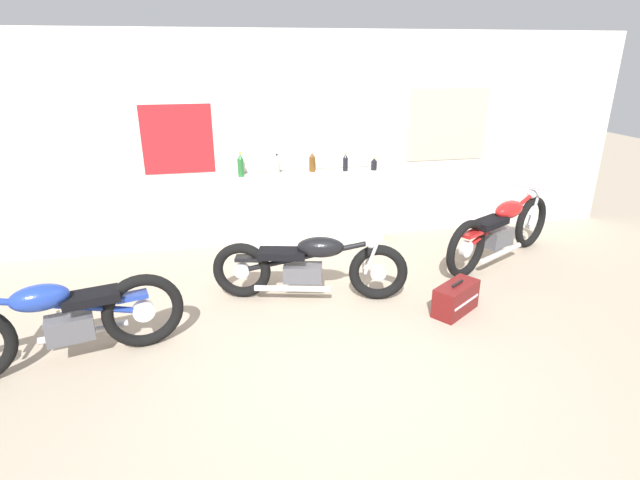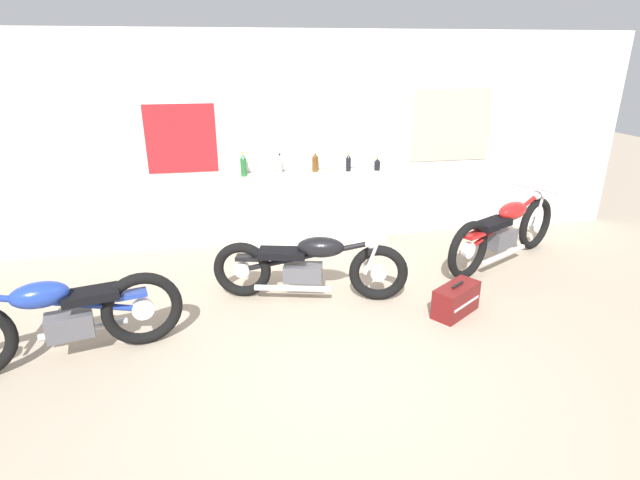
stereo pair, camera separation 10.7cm
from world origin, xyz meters
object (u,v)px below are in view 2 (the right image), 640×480
object	(u,v)px
bottle_right_center	(348,163)
motorcycle_blue	(59,318)
bottle_rightmost	(377,165)
hard_case_darkred	(456,300)
bottle_left_center	(280,165)
bottle_center	(315,163)
motorcycle_black	(310,265)
bottle_leftmost	(244,165)
motorcycle_red	(505,231)

from	to	relation	value
bottle_right_center	motorcycle_blue	distance (m)	3.97
bottle_rightmost	hard_case_darkred	size ratio (longest dim) A/B	0.30
bottle_left_center	bottle_right_center	size ratio (longest dim) A/B	1.11
bottle_center	motorcycle_black	xyz separation A→B (m)	(-0.37, -1.68, -0.75)
bottle_leftmost	bottle_center	xyz separation A→B (m)	(0.95, 0.09, -0.02)
bottle_center	motorcycle_red	bearing A→B (deg)	-27.72
bottle_rightmost	motorcycle_blue	size ratio (longest dim) A/B	0.09
bottle_leftmost	bottle_center	world-z (taller)	bottle_leftmost
bottle_left_center	bottle_center	bearing A→B (deg)	10.58
bottle_rightmost	motorcycle_red	size ratio (longest dim) A/B	0.09
bottle_left_center	motorcycle_blue	distance (m)	3.28
bottle_right_center	motorcycle_blue	bearing A→B (deg)	-142.50
bottle_rightmost	hard_case_darkred	distance (m)	2.41
motorcycle_black	hard_case_darkred	distance (m)	1.56
motorcycle_red	motorcycle_blue	distance (m)	5.03
bottle_center	hard_case_darkred	xyz separation A→B (m)	(1.04, -2.30, -0.98)
bottle_leftmost	hard_case_darkred	bearing A→B (deg)	-47.99
bottle_rightmost	motorcycle_red	xyz separation A→B (m)	(1.37, -1.08, -0.67)
bottle_center	hard_case_darkred	size ratio (longest dim) A/B	0.47
bottle_left_center	bottle_center	world-z (taller)	bottle_left_center
bottle_leftmost	motorcycle_blue	distance (m)	2.99
bottle_leftmost	motorcycle_black	world-z (taller)	bottle_leftmost
motorcycle_black	motorcycle_red	xyz separation A→B (m)	(2.58, 0.51, 0.04)
motorcycle_blue	bottle_leftmost	bearing A→B (deg)	54.19
hard_case_darkred	motorcycle_black	bearing A→B (deg)	156.02
bottle_left_center	hard_case_darkred	bearing A→B (deg)	-55.37
bottle_leftmost	motorcycle_blue	size ratio (longest dim) A/B	0.16
bottle_center	bottle_right_center	distance (m)	0.45
bottle_right_center	motorcycle_red	world-z (taller)	bottle_right_center
motorcycle_blue	motorcycle_black	bearing A→B (deg)	18.48
bottle_leftmost	bottle_left_center	world-z (taller)	bottle_leftmost
hard_case_darkred	motorcycle_blue	bearing A→B (deg)	-177.89
bottle_right_center	motorcycle_red	size ratio (longest dim) A/B	0.13
bottle_leftmost	bottle_center	distance (m)	0.96
bottle_rightmost	motorcycle_red	world-z (taller)	bottle_rightmost
motorcycle_black	bottle_right_center	bearing A→B (deg)	63.30
motorcycle_red	hard_case_darkred	size ratio (longest dim) A/B	3.39
bottle_left_center	bottle_center	distance (m)	0.49
bottle_center	motorcycle_black	distance (m)	1.87
bottle_left_center	motorcycle_red	xyz separation A→B (m)	(2.69, -1.07, -0.71)
bottle_right_center	motorcycle_red	bearing A→B (deg)	-31.88
bottle_right_center	motorcycle_black	distance (m)	1.95
bottle_right_center	bottle_rightmost	xyz separation A→B (m)	(0.40, -0.02, -0.03)
bottle_leftmost	bottle_center	size ratio (longest dim) A/B	1.16
motorcycle_red	motorcycle_blue	size ratio (longest dim) A/B	0.99
motorcycle_red	bottle_rightmost	bearing A→B (deg)	141.83
bottle_right_center	bottle_rightmost	world-z (taller)	bottle_right_center
bottle_right_center	hard_case_darkred	size ratio (longest dim) A/B	0.43
bottle_right_center	hard_case_darkred	bearing A→B (deg)	-75.02
bottle_rightmost	motorcycle_black	bearing A→B (deg)	-127.23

